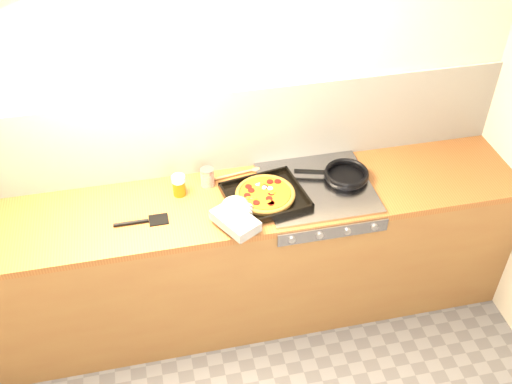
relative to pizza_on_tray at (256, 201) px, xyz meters
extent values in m
plane|color=#BDB29F|center=(-0.09, 0.39, 0.31)|extent=(3.20, 0.00, 3.20)
cube|color=white|center=(-0.09, 0.37, 0.21)|extent=(3.20, 0.02, 0.50)
cube|color=brown|center=(-0.09, 0.09, -0.51)|extent=(3.20, 0.60, 0.86)
cube|color=brown|center=(-0.09, 0.09, -0.06)|extent=(3.20, 0.60, 0.04)
cube|color=#929297|center=(0.36, -0.21, -0.09)|extent=(0.60, 0.03, 0.08)
cylinder|color=#A5A5AA|center=(0.14, -0.23, -0.09)|extent=(0.04, 0.02, 0.04)
cylinder|color=#A5A5AA|center=(0.29, -0.23, -0.09)|extent=(0.04, 0.02, 0.04)
cylinder|color=#A5A5AA|center=(0.44, -0.23, -0.09)|extent=(0.04, 0.02, 0.04)
cylinder|color=#A5A5AA|center=(0.59, -0.23, -0.09)|extent=(0.04, 0.02, 0.04)
cube|color=#929297|center=(0.36, 0.09, -0.04)|extent=(0.60, 0.56, 0.02)
cube|color=black|center=(0.06, 0.04, -0.02)|extent=(0.47, 0.42, 0.01)
cube|color=black|center=(0.03, 0.22, -0.01)|extent=(0.41, 0.08, 0.02)
cube|color=black|center=(0.09, -0.13, -0.01)|extent=(0.41, 0.08, 0.02)
cube|color=black|center=(0.26, 0.08, -0.01)|extent=(0.07, 0.36, 0.02)
cube|color=black|center=(-0.14, 0.01, -0.01)|extent=(0.07, 0.36, 0.02)
cylinder|color=olive|center=(0.06, 0.04, -0.01)|extent=(0.36, 0.36, 0.02)
torus|color=olive|center=(0.06, 0.04, 0.00)|extent=(0.37, 0.37, 0.02)
cylinder|color=orange|center=(0.06, 0.04, 0.01)|extent=(0.31, 0.31, 0.01)
cylinder|color=maroon|center=(0.09, 0.03, 0.01)|extent=(0.04, 0.04, 0.01)
cylinder|color=maroon|center=(-0.02, 0.11, 0.01)|extent=(0.04, 0.04, 0.01)
cylinder|color=maroon|center=(0.07, -0.05, 0.01)|extent=(0.04, 0.04, 0.01)
cylinder|color=maroon|center=(-0.04, 0.04, 0.01)|extent=(0.04, 0.04, 0.01)
cylinder|color=maroon|center=(0.10, 0.13, 0.01)|extent=(0.04, 0.04, 0.01)
cylinder|color=maroon|center=(0.06, 0.09, 0.01)|extent=(0.04, 0.04, 0.01)
cylinder|color=maroon|center=(-0.01, -0.03, 0.01)|extent=(0.04, 0.04, 0.01)
cylinder|color=maroon|center=(0.15, 0.12, 0.01)|extent=(0.04, 0.04, 0.01)
cylinder|color=maroon|center=(0.07, -0.04, 0.01)|extent=(0.04, 0.04, 0.01)
cylinder|color=maroon|center=(0.07, -0.01, 0.01)|extent=(0.04, 0.04, 0.01)
cylinder|color=maroon|center=(-0.01, 0.08, 0.01)|extent=(0.04, 0.04, 0.01)
ellipsoid|color=orange|center=(-0.02, 0.01, 0.01)|extent=(0.04, 0.03, 0.01)
ellipsoid|color=orange|center=(-0.04, 0.02, 0.01)|extent=(0.04, 0.03, 0.01)
ellipsoid|color=orange|center=(0.04, 0.09, 0.01)|extent=(0.04, 0.03, 0.01)
ellipsoid|color=orange|center=(0.03, 0.13, 0.01)|extent=(0.04, 0.03, 0.01)
ellipsoid|color=orange|center=(0.06, -0.03, 0.01)|extent=(0.04, 0.03, 0.01)
ellipsoid|color=orange|center=(0.10, 0.03, 0.01)|extent=(0.04, 0.03, 0.01)
ellipsoid|color=orange|center=(0.08, 0.05, 0.01)|extent=(0.04, 0.03, 0.01)
ellipsoid|color=orange|center=(-0.01, 0.00, 0.01)|extent=(0.04, 0.03, 0.01)
ellipsoid|color=orange|center=(0.05, 0.12, 0.01)|extent=(0.04, 0.03, 0.01)
ellipsoid|color=silver|center=(0.03, 0.12, 0.01)|extent=(0.04, 0.04, 0.01)
ellipsoid|color=silver|center=(0.06, 0.09, 0.01)|extent=(0.04, 0.04, 0.01)
ellipsoid|color=silver|center=(0.09, 0.07, 0.01)|extent=(0.04, 0.04, 0.01)
cube|color=black|center=(-0.14, -0.14, 0.01)|extent=(0.25, 0.29, 0.06)
ellipsoid|color=black|center=(-0.12, -0.02, 0.01)|extent=(0.17, 0.17, 0.06)
cylinder|color=black|center=(-0.07, -0.10, 0.01)|extent=(0.08, 0.11, 0.05)
cylinder|color=black|center=(0.54, 0.12, -0.02)|extent=(0.29, 0.29, 0.01)
torus|color=black|center=(0.54, 0.12, 0.00)|extent=(0.31, 0.31, 0.03)
cube|color=black|center=(0.35, 0.18, 0.00)|extent=(0.18, 0.07, 0.02)
cylinder|color=maroon|center=(-0.23, 0.24, 0.01)|extent=(0.10, 0.10, 0.10)
cylinder|color=#B2B2B7|center=(-0.23, 0.24, 0.06)|extent=(0.10, 0.10, 0.01)
cylinder|color=#B2B2B7|center=(-0.23, 0.24, -0.04)|extent=(0.10, 0.10, 0.01)
cylinder|color=#CE560C|center=(-0.39, 0.19, 0.00)|extent=(0.08, 0.08, 0.09)
cylinder|color=silver|center=(-0.39, 0.19, 0.06)|extent=(0.08, 0.08, 0.03)
cylinder|color=#B0774A|center=(-0.07, 0.29, -0.03)|extent=(0.26, 0.06, 0.02)
ellipsoid|color=#B0774A|center=(0.06, 0.31, -0.03)|extent=(0.06, 0.04, 0.02)
cube|color=black|center=(-0.52, 0.01, -0.04)|extent=(0.10, 0.09, 0.01)
cylinder|color=black|center=(-0.66, 0.01, -0.03)|extent=(0.18, 0.02, 0.02)
camera|label=1|loc=(-0.51, -2.34, 2.07)|focal=42.00mm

